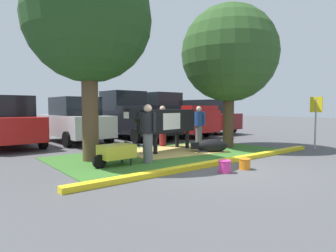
{
  "coord_description": "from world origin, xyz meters",
  "views": [
    {
      "loc": [
        -5.61,
        -5.08,
        1.57
      ],
      "look_at": [
        0.81,
        2.99,
        0.9
      ],
      "focal_mm": 30.65,
      "sensor_mm": 36.0,
      "label": 1
    }
  ],
  "objects_px": {
    "parking_sign": "(316,113)",
    "shade_tree_left": "(89,20)",
    "sedan_red": "(7,122)",
    "pickup_truck_maroon": "(170,115)",
    "cow_holstein": "(165,121)",
    "person_visitor_far": "(199,125)",
    "calf_lying": "(211,146)",
    "shade_tree_right": "(229,54)",
    "person_handler": "(148,132)",
    "wheelbarrow": "(116,152)",
    "bucket_pink": "(225,166)",
    "bucket_orange": "(245,164)",
    "person_visitor_near": "(163,125)",
    "hatchback_white": "(204,117)",
    "pickup_truck_black": "(132,116)",
    "sedan_silver": "(75,120)"
  },
  "relations": [
    {
      "from": "cow_holstein",
      "to": "bucket_pink",
      "type": "xyz_separation_m",
      "value": [
        -0.87,
        -3.46,
        -0.92
      ]
    },
    {
      "from": "cow_holstein",
      "to": "person_visitor_far",
      "type": "xyz_separation_m",
      "value": [
        1.89,
        0.22,
        -0.21
      ]
    },
    {
      "from": "shade_tree_left",
      "to": "pickup_truck_maroon",
      "type": "bearing_deg",
      "value": 34.59
    },
    {
      "from": "hatchback_white",
      "to": "bucket_orange",
      "type": "bearing_deg",
      "value": -129.89
    },
    {
      "from": "parking_sign",
      "to": "shade_tree_left",
      "type": "bearing_deg",
      "value": 157.39
    },
    {
      "from": "person_visitor_far",
      "to": "bucket_orange",
      "type": "xyz_separation_m",
      "value": [
        -2.07,
        -3.76,
        -0.72
      ]
    },
    {
      "from": "person_visitor_near",
      "to": "person_handler",
      "type": "bearing_deg",
      "value": -134.53
    },
    {
      "from": "sedan_silver",
      "to": "pickup_truck_maroon",
      "type": "xyz_separation_m",
      "value": [
        5.42,
        -0.08,
        0.13
      ]
    },
    {
      "from": "calf_lying",
      "to": "parking_sign",
      "type": "bearing_deg",
      "value": -29.08
    },
    {
      "from": "person_visitor_far",
      "to": "sedan_red",
      "type": "distance_m",
      "value": 7.6
    },
    {
      "from": "shade_tree_right",
      "to": "person_handler",
      "type": "bearing_deg",
      "value": -170.58
    },
    {
      "from": "calf_lying",
      "to": "bucket_orange",
      "type": "distance_m",
      "value": 2.68
    },
    {
      "from": "cow_holstein",
      "to": "calf_lying",
      "type": "xyz_separation_m",
      "value": [
        1.09,
        -1.18,
        -0.84
      ]
    },
    {
      "from": "shade_tree_left",
      "to": "person_visitor_near",
      "type": "height_order",
      "value": "shade_tree_left"
    },
    {
      "from": "shade_tree_left",
      "to": "pickup_truck_black",
      "type": "height_order",
      "value": "shade_tree_left"
    },
    {
      "from": "pickup_truck_black",
      "to": "shade_tree_left",
      "type": "bearing_deg",
      "value": -132.31
    },
    {
      "from": "cow_holstein",
      "to": "bucket_orange",
      "type": "relative_size",
      "value": 10.27
    },
    {
      "from": "bucket_pink",
      "to": "bucket_orange",
      "type": "relative_size",
      "value": 1.04
    },
    {
      "from": "sedan_red",
      "to": "pickup_truck_maroon",
      "type": "xyz_separation_m",
      "value": [
        8.07,
        -0.27,
        0.13
      ]
    },
    {
      "from": "shade_tree_right",
      "to": "sedan_silver",
      "type": "distance_m",
      "value": 7.23
    },
    {
      "from": "shade_tree_right",
      "to": "person_handler",
      "type": "xyz_separation_m",
      "value": [
        -4.32,
        -0.72,
        -2.74
      ]
    },
    {
      "from": "shade_tree_right",
      "to": "bucket_orange",
      "type": "bearing_deg",
      "value": -134.45
    },
    {
      "from": "bucket_orange",
      "to": "pickup_truck_black",
      "type": "bearing_deg",
      "value": 78.74
    },
    {
      "from": "cow_holstein",
      "to": "bucket_pink",
      "type": "distance_m",
      "value": 3.69
    },
    {
      "from": "parking_sign",
      "to": "hatchback_white",
      "type": "bearing_deg",
      "value": 75.75
    },
    {
      "from": "shade_tree_right",
      "to": "calf_lying",
      "type": "bearing_deg",
      "value": -161.26
    },
    {
      "from": "parking_sign",
      "to": "person_handler",
      "type": "bearing_deg",
      "value": 164.29
    },
    {
      "from": "person_visitor_far",
      "to": "person_handler",
      "type": "bearing_deg",
      "value": -155.96
    },
    {
      "from": "pickup_truck_maroon",
      "to": "parking_sign",
      "type": "bearing_deg",
      "value": -85.21
    },
    {
      "from": "cow_holstein",
      "to": "sedan_silver",
      "type": "xyz_separation_m",
      "value": [
        -1.49,
        4.66,
        -0.1
      ]
    },
    {
      "from": "sedan_silver",
      "to": "hatchback_white",
      "type": "relative_size",
      "value": 1.0
    },
    {
      "from": "parking_sign",
      "to": "sedan_silver",
      "type": "relative_size",
      "value": 0.44
    },
    {
      "from": "person_handler",
      "to": "person_visitor_near",
      "type": "bearing_deg",
      "value": 45.47
    },
    {
      "from": "bucket_orange",
      "to": "pickup_truck_maroon",
      "type": "xyz_separation_m",
      "value": [
        4.11,
        8.12,
        0.97
      ]
    },
    {
      "from": "cow_holstein",
      "to": "person_visitor_far",
      "type": "distance_m",
      "value": 1.91
    },
    {
      "from": "person_handler",
      "to": "wheelbarrow",
      "type": "height_order",
      "value": "person_handler"
    },
    {
      "from": "shade_tree_left",
      "to": "bucket_orange",
      "type": "bearing_deg",
      "value": -53.17
    },
    {
      "from": "parking_sign",
      "to": "cow_holstein",
      "type": "bearing_deg",
      "value": 145.74
    },
    {
      "from": "person_visitor_near",
      "to": "sedan_red",
      "type": "relative_size",
      "value": 0.37
    },
    {
      "from": "calf_lying",
      "to": "shade_tree_left",
      "type": "bearing_deg",
      "value": 163.79
    },
    {
      "from": "person_visitor_far",
      "to": "parking_sign",
      "type": "xyz_separation_m",
      "value": [
        2.69,
        -3.34,
        0.51
      ]
    },
    {
      "from": "wheelbarrow",
      "to": "bucket_pink",
      "type": "height_order",
      "value": "wheelbarrow"
    },
    {
      "from": "calf_lying",
      "to": "hatchback_white",
      "type": "xyz_separation_m",
      "value": [
        5.42,
        5.64,
        0.75
      ]
    },
    {
      "from": "calf_lying",
      "to": "wheelbarrow",
      "type": "distance_m",
      "value": 3.66
    },
    {
      "from": "bucket_pink",
      "to": "wheelbarrow",
      "type": "bearing_deg",
      "value": 126.43
    },
    {
      "from": "person_handler",
      "to": "pickup_truck_maroon",
      "type": "relative_size",
      "value": 0.3
    },
    {
      "from": "calf_lying",
      "to": "sedan_silver",
      "type": "distance_m",
      "value": 6.42
    },
    {
      "from": "cow_holstein",
      "to": "pickup_truck_black",
      "type": "height_order",
      "value": "pickup_truck_black"
    },
    {
      "from": "person_visitor_far",
      "to": "pickup_truck_black",
      "type": "distance_m",
      "value": 4.4
    },
    {
      "from": "parking_sign",
      "to": "pickup_truck_maroon",
      "type": "distance_m",
      "value": 7.73
    }
  ]
}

